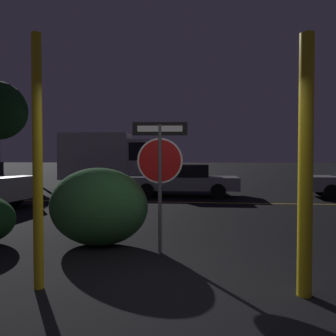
# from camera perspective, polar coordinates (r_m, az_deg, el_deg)

# --- Properties ---
(ground_plane) EXTENTS (260.00, 260.00, 0.00)m
(ground_plane) POSITION_cam_1_polar(r_m,az_deg,el_deg) (4.01, 1.12, -21.47)
(ground_plane) COLOR black
(road_center_stripe) EXTENTS (40.06, 0.12, 0.01)m
(road_center_stripe) POSITION_cam_1_polar(r_m,az_deg,el_deg) (11.86, 4.42, -6.00)
(road_center_stripe) COLOR gold
(road_center_stripe) RESTS_ON ground_plane
(stop_sign) EXTENTS (0.91, 0.10, 2.18)m
(stop_sign) POSITION_cam_1_polar(r_m,az_deg,el_deg) (5.43, -1.41, 1.34)
(stop_sign) COLOR #4C4C51
(stop_sign) RESTS_ON ground_plane
(yellow_pole_left) EXTENTS (0.12, 0.12, 3.07)m
(yellow_pole_left) POSITION_cam_1_polar(r_m,az_deg,el_deg) (4.23, -21.77, 0.98)
(yellow_pole_left) COLOR yellow
(yellow_pole_left) RESTS_ON ground_plane
(yellow_pole_right) EXTENTS (0.16, 0.16, 2.99)m
(yellow_pole_right) POSITION_cam_1_polar(r_m,az_deg,el_deg) (4.04, 22.84, 0.36)
(yellow_pole_right) COLOR yellow
(yellow_pole_right) RESTS_ON ground_plane
(hedge_bush_2) EXTENTS (1.81, 1.20, 1.41)m
(hedge_bush_2) POSITION_cam_1_polar(r_m,az_deg,el_deg) (6.11, -12.00, -6.59)
(hedge_bush_2) COLOR #2D6633
(hedge_bush_2) RESTS_ON ground_plane
(passing_car_2) EXTENTS (4.65, 1.98, 1.33)m
(passing_car_2) POSITION_cam_1_polar(r_m,az_deg,el_deg) (13.76, 2.76, -2.14)
(passing_car_2) COLOR #9E9EA3
(passing_car_2) RESTS_ON ground_plane
(delivery_truck) EXTENTS (6.35, 2.65, 3.03)m
(delivery_truck) POSITION_cam_1_polar(r_m,az_deg,el_deg) (19.20, -8.66, 1.86)
(delivery_truck) COLOR silver
(delivery_truck) RESTS_ON ground_plane
(street_lamp) EXTENTS (0.47, 0.47, 6.73)m
(street_lamp) POSITION_cam_1_polar(r_m,az_deg,el_deg) (21.25, -21.76, 9.30)
(street_lamp) COLOR #4C4C51
(street_lamp) RESTS_ON ground_plane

